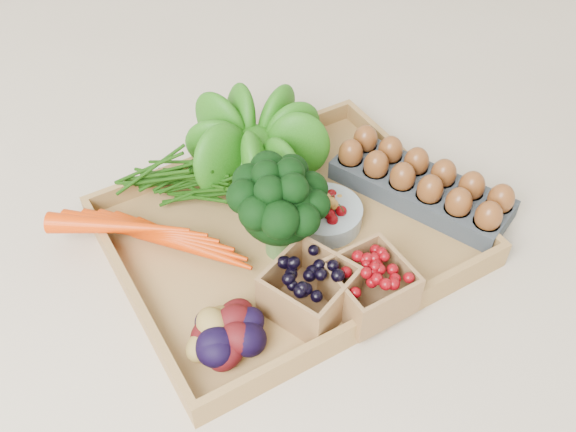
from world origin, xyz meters
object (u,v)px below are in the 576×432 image
cherry_bowl (325,215)px  egg_carton (420,189)px  broccoli (280,223)px  tray (288,238)px

cherry_bowl → egg_carton: bearing=-10.6°
broccoli → egg_carton: (0.27, -0.02, -0.04)m
tray → cherry_bowl: cherry_bowl is taller
egg_carton → cherry_bowl: bearing=146.4°
cherry_bowl → broccoli: bearing=-170.2°
tray → egg_carton: (0.25, -0.04, 0.03)m
tray → broccoli: size_ratio=3.42×
broccoli → egg_carton: broccoli is taller
cherry_bowl → tray: bearing=175.4°
broccoli → cherry_bowl: broccoli is taller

